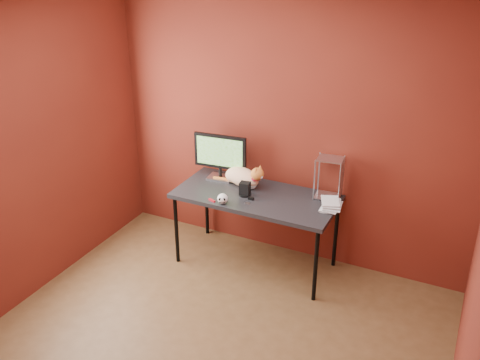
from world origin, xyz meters
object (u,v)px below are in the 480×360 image
at_px(cat, 243,177).
at_px(book_stack, 326,164).
at_px(monitor, 220,155).
at_px(skull_mug, 223,199).
at_px(speaker, 245,189).
at_px(desk, 256,200).

relative_size(cat, book_stack, 0.67).
xyz_separation_m(monitor, skull_mug, (0.26, -0.46, -0.21)).
relative_size(speaker, book_stack, 0.16).
bearing_deg(speaker, cat, 112.76).
bearing_deg(speaker, desk, 23.23).
distance_m(desk, cat, 0.27).
xyz_separation_m(monitor, cat, (0.26, -0.05, -0.16)).
height_order(desk, speaker, speaker).
bearing_deg(book_stack, skull_mug, -158.57).
bearing_deg(skull_mug, speaker, 44.48).
height_order(cat, book_stack, book_stack).
relative_size(skull_mug, book_stack, 0.12).
height_order(monitor, skull_mug, monitor).
relative_size(monitor, skull_mug, 5.06).
distance_m(monitor, cat, 0.31).
bearing_deg(monitor, speaker, -36.68).
distance_m(cat, speaker, 0.21).
bearing_deg(cat, book_stack, 11.53).
distance_m(cat, skull_mug, 0.42).
distance_m(desk, monitor, 0.58).
xyz_separation_m(monitor, book_stack, (1.09, -0.14, 0.16)).
distance_m(speaker, book_stack, 0.81).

